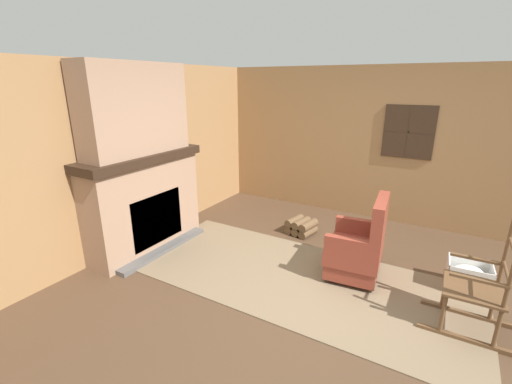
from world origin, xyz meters
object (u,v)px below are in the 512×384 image
at_px(oil_lamp_vase, 109,151).
at_px(storage_case, 150,145).
at_px(rocking_chair, 478,291).
at_px(decorative_plate_on_mantel, 134,144).
at_px(firewood_stack, 301,226).
at_px(armchair, 359,249).
at_px(laundry_basket, 468,276).

bearing_deg(oil_lamp_vase, storage_case, 89.99).
distance_m(rocking_chair, oil_lamp_vase, 4.18).
bearing_deg(rocking_chair, decorative_plate_on_mantel, 3.59).
bearing_deg(firewood_stack, rocking_chair, -27.98).
height_order(armchair, rocking_chair, rocking_chair).
distance_m(laundry_basket, storage_case, 4.23).
relative_size(armchair, decorative_plate_on_mantel, 4.13).
xyz_separation_m(armchair, oil_lamp_vase, (-2.82, -1.10, 1.07)).
distance_m(firewood_stack, oil_lamp_vase, 2.91).
height_order(oil_lamp_vase, decorative_plate_on_mantel, oil_lamp_vase).
xyz_separation_m(oil_lamp_vase, decorative_plate_on_mantel, (-0.02, 0.40, 0.03)).
bearing_deg(firewood_stack, armchair, -37.00).
bearing_deg(firewood_stack, oil_lamp_vase, -132.78).
bearing_deg(oil_lamp_vase, firewood_stack, 47.22).
height_order(armchair, oil_lamp_vase, oil_lamp_vase).
relative_size(armchair, firewood_stack, 2.25).
height_order(armchair, decorative_plate_on_mantel, decorative_plate_on_mantel).
bearing_deg(laundry_basket, oil_lamp_vase, -159.94).
bearing_deg(armchair, laundry_basket, -168.74).
xyz_separation_m(armchair, rocking_chair, (1.18, -0.39, 0.06)).
distance_m(armchair, rocking_chair, 1.24).
height_order(firewood_stack, oil_lamp_vase, oil_lamp_vase).
bearing_deg(storage_case, laundry_basket, 11.29).
xyz_separation_m(rocking_chair, oil_lamp_vase, (-4.00, -0.71, 1.01)).
relative_size(rocking_chair, firewood_stack, 2.81).
relative_size(firewood_stack, storage_case, 2.13).
distance_m(oil_lamp_vase, decorative_plate_on_mantel, 0.40).
bearing_deg(decorative_plate_on_mantel, armchair, 13.89).
xyz_separation_m(firewood_stack, oil_lamp_vase, (-1.76, -1.90, 1.32)).
bearing_deg(laundry_basket, storage_case, -168.71).
distance_m(oil_lamp_vase, storage_case, 0.66).
relative_size(storage_case, decorative_plate_on_mantel, 0.86).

